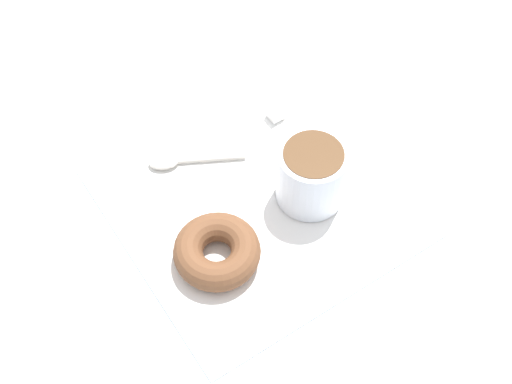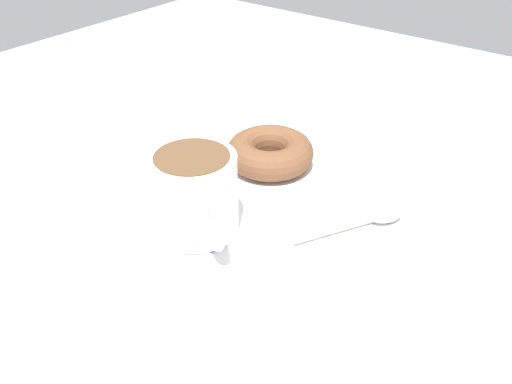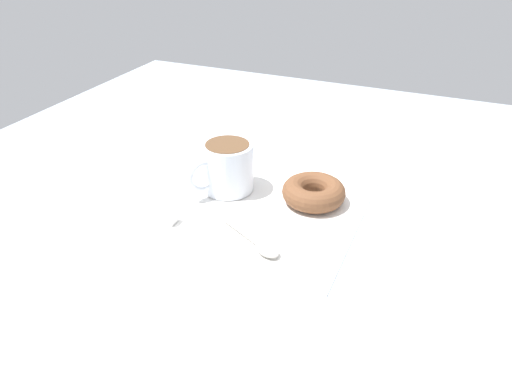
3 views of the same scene
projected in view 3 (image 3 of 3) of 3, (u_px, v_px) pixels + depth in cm
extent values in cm
cube|color=#99A8B7|center=(268.00, 204.00, 77.67)|extent=(120.00, 120.00, 2.00)
cube|color=white|center=(256.00, 204.00, 75.40)|extent=(31.26, 31.26, 0.30)
cylinder|color=silver|center=(227.00, 168.00, 77.14)|extent=(7.95, 7.95, 7.62)
cylinder|color=brown|center=(226.00, 147.00, 75.33)|extent=(6.75, 6.75, 0.60)
torus|color=silver|center=(202.00, 176.00, 74.90)|extent=(4.90, 3.41, 5.17)
torus|color=brown|center=(314.00, 192.00, 75.05)|extent=(9.59, 9.59, 3.29)
ellipsoid|color=#B7B2A8|center=(268.00, 250.00, 64.39)|extent=(3.81, 4.31, 0.90)
cylinder|color=#B7B2A8|center=(242.00, 233.00, 68.14)|extent=(4.76, 8.23, 0.56)
cube|color=white|center=(169.00, 217.00, 70.48)|extent=(1.79, 1.79, 1.79)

